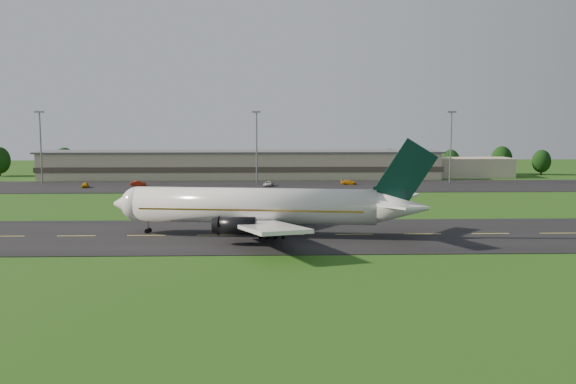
{
  "coord_description": "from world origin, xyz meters",
  "views": [
    {
      "loc": [
        8.38,
        -100.37,
        18.74
      ],
      "look_at": [
        11.65,
        8.0,
        6.0
      ],
      "focal_mm": 40.0,
      "sensor_mm": 36.0,
      "label": 1
    }
  ],
  "objects_px": {
    "service_vehicle_d": "(349,182)",
    "service_vehicle_a": "(85,185)",
    "service_vehicle_b": "(138,183)",
    "service_vehicle_c": "(268,184)",
    "airliner": "(260,207)",
    "terminal": "(262,165)",
    "light_mast_east": "(451,138)",
    "light_mast_west": "(40,139)",
    "light_mast_centre": "(257,138)"
  },
  "relations": [
    {
      "from": "service_vehicle_d",
      "to": "service_vehicle_a",
      "type": "bearing_deg",
      "value": 106.67
    },
    {
      "from": "service_vehicle_b",
      "to": "service_vehicle_c",
      "type": "relative_size",
      "value": 0.89
    },
    {
      "from": "airliner",
      "to": "terminal",
      "type": "height_order",
      "value": "airliner"
    },
    {
      "from": "terminal",
      "to": "light_mast_east",
      "type": "distance_m",
      "value": 56.67
    },
    {
      "from": "light_mast_west",
      "to": "light_mast_east",
      "type": "distance_m",
      "value": 115.0
    },
    {
      "from": "service_vehicle_b",
      "to": "airliner",
      "type": "bearing_deg",
      "value": -160.87
    },
    {
      "from": "airliner",
      "to": "light_mast_east",
      "type": "bearing_deg",
      "value": 64.3
    },
    {
      "from": "light_mast_centre",
      "to": "service_vehicle_b",
      "type": "height_order",
      "value": "light_mast_centre"
    },
    {
      "from": "airliner",
      "to": "service_vehicle_d",
      "type": "xyz_separation_m",
      "value": [
        23.44,
        75.34,
        -3.93
      ]
    },
    {
      "from": "light_mast_west",
      "to": "service_vehicle_d",
      "type": "bearing_deg",
      "value": -3.2
    },
    {
      "from": "service_vehicle_b",
      "to": "light_mast_west",
      "type": "bearing_deg",
      "value": 71.11
    },
    {
      "from": "light_mast_east",
      "to": "service_vehicle_c",
      "type": "relative_size",
      "value": 4.31
    },
    {
      "from": "light_mast_west",
      "to": "service_vehicle_b",
      "type": "distance_m",
      "value": 31.2
    },
    {
      "from": "service_vehicle_c",
      "to": "service_vehicle_b",
      "type": "bearing_deg",
      "value": -172.23
    },
    {
      "from": "airliner",
      "to": "terminal",
      "type": "relative_size",
      "value": 0.35
    },
    {
      "from": "service_vehicle_a",
      "to": "service_vehicle_b",
      "type": "distance_m",
      "value": 13.81
    },
    {
      "from": "service_vehicle_d",
      "to": "light_mast_east",
      "type": "bearing_deg",
      "value": -68.12
    },
    {
      "from": "light_mast_west",
      "to": "terminal",
      "type": "bearing_deg",
      "value": 14.76
    },
    {
      "from": "light_mast_west",
      "to": "service_vehicle_a",
      "type": "xyz_separation_m",
      "value": [
        14.6,
        -9.7,
        -11.97
      ]
    },
    {
      "from": "light_mast_east",
      "to": "service_vehicle_b",
      "type": "distance_m",
      "value": 88.0
    },
    {
      "from": "service_vehicle_c",
      "to": "light_mast_centre",
      "type": "bearing_deg",
      "value": 122.21
    },
    {
      "from": "light_mast_centre",
      "to": "service_vehicle_c",
      "type": "bearing_deg",
      "value": -67.72
    },
    {
      "from": "airliner",
      "to": "service_vehicle_b",
      "type": "height_order",
      "value": "airliner"
    },
    {
      "from": "light_mast_west",
      "to": "service_vehicle_c",
      "type": "relative_size",
      "value": 4.31
    },
    {
      "from": "light_mast_east",
      "to": "service_vehicle_d",
      "type": "xyz_separation_m",
      "value": [
        -29.52,
        -4.77,
        -12.01
      ]
    },
    {
      "from": "airliner",
      "to": "service_vehicle_b",
      "type": "relative_size",
      "value": 12.24
    },
    {
      "from": "airliner",
      "to": "light_mast_west",
      "type": "height_order",
      "value": "light_mast_west"
    },
    {
      "from": "airliner",
      "to": "light_mast_east",
      "type": "relative_size",
      "value": 2.51
    },
    {
      "from": "airliner",
      "to": "light_mast_east",
      "type": "distance_m",
      "value": 96.37
    },
    {
      "from": "light_mast_east",
      "to": "service_vehicle_d",
      "type": "distance_m",
      "value": 32.22
    },
    {
      "from": "light_mast_east",
      "to": "service_vehicle_d",
      "type": "bearing_deg",
      "value": -170.81
    },
    {
      "from": "terminal",
      "to": "light_mast_centre",
      "type": "height_order",
      "value": "light_mast_centre"
    },
    {
      "from": "service_vehicle_b",
      "to": "service_vehicle_d",
      "type": "bearing_deg",
      "value": -93.86
    },
    {
      "from": "service_vehicle_a",
      "to": "light_mast_centre",
      "type": "bearing_deg",
      "value": 3.74
    },
    {
      "from": "airliner",
      "to": "light_mast_west",
      "type": "distance_m",
      "value": 101.65
    },
    {
      "from": "light_mast_west",
      "to": "service_vehicle_a",
      "type": "relative_size",
      "value": 5.21
    },
    {
      "from": "terminal",
      "to": "light_mast_west",
      "type": "bearing_deg",
      "value": -165.24
    },
    {
      "from": "light_mast_east",
      "to": "service_vehicle_a",
      "type": "height_order",
      "value": "light_mast_east"
    },
    {
      "from": "light_mast_centre",
      "to": "service_vehicle_d",
      "type": "distance_m",
      "value": 28.57
    },
    {
      "from": "terminal",
      "to": "service_vehicle_b",
      "type": "relative_size",
      "value": 34.7
    },
    {
      "from": "light_mast_west",
      "to": "light_mast_centre",
      "type": "relative_size",
      "value": 1.0
    },
    {
      "from": "airliner",
      "to": "service_vehicle_d",
      "type": "height_order",
      "value": "airliner"
    },
    {
      "from": "light_mast_west",
      "to": "service_vehicle_c",
      "type": "xyz_separation_m",
      "value": [
        63.24,
        -7.92,
        -11.98
      ]
    },
    {
      "from": "service_vehicle_d",
      "to": "light_mast_west",
      "type": "bearing_deg",
      "value": 99.5
    },
    {
      "from": "light_mast_centre",
      "to": "airliner",
      "type": "bearing_deg",
      "value": -88.54
    },
    {
      "from": "terminal",
      "to": "light_mast_east",
      "type": "relative_size",
      "value": 7.13
    },
    {
      "from": "light_mast_centre",
      "to": "service_vehicle_b",
      "type": "relative_size",
      "value": 4.87
    },
    {
      "from": "service_vehicle_b",
      "to": "service_vehicle_d",
      "type": "height_order",
      "value": "service_vehicle_b"
    },
    {
      "from": "service_vehicle_c",
      "to": "service_vehicle_a",
      "type": "bearing_deg",
      "value": -167.97
    },
    {
      "from": "light_mast_east",
      "to": "service_vehicle_a",
      "type": "bearing_deg",
      "value": -174.48
    }
  ]
}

